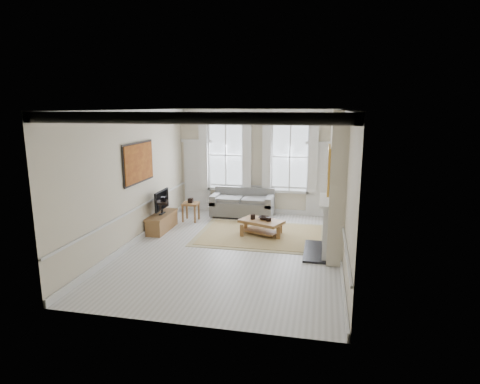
% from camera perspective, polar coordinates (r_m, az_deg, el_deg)
% --- Properties ---
extents(floor, '(7.20, 7.20, 0.00)m').
position_cam_1_polar(floor, '(10.04, -0.94, -8.12)').
color(floor, '#B7B5AD').
rests_on(floor, ground).
extents(ceiling, '(7.20, 7.20, 0.00)m').
position_cam_1_polar(ceiling, '(9.43, -1.01, 11.66)').
color(ceiling, white).
rests_on(ceiling, back_wall).
extents(back_wall, '(5.20, 0.00, 5.20)m').
position_cam_1_polar(back_wall, '(13.08, 2.52, 4.30)').
color(back_wall, beige).
rests_on(back_wall, floor).
extents(left_wall, '(0.00, 7.20, 7.20)m').
position_cam_1_polar(left_wall, '(10.47, -15.00, 1.94)').
color(left_wall, beige).
rests_on(left_wall, floor).
extents(right_wall, '(0.00, 7.20, 7.20)m').
position_cam_1_polar(right_wall, '(9.37, 14.72, 0.81)').
color(right_wall, beige).
rests_on(right_wall, floor).
extents(window_left, '(1.26, 0.20, 2.20)m').
position_cam_1_polar(window_left, '(13.22, -2.03, 5.26)').
color(window_left, '#B2BCC6').
rests_on(window_left, back_wall).
extents(window_right, '(1.26, 0.20, 2.20)m').
position_cam_1_polar(window_right, '(12.88, 7.12, 4.99)').
color(window_right, '#B2BCC6').
rests_on(window_right, back_wall).
extents(door_left, '(0.90, 0.08, 2.30)m').
position_cam_1_polar(door_left, '(13.60, -6.09, 2.20)').
color(door_left, silver).
rests_on(door_left, floor).
extents(door_right, '(0.90, 0.08, 2.30)m').
position_cam_1_polar(door_right, '(12.96, 11.45, 1.53)').
color(door_right, silver).
rests_on(door_right, floor).
extents(painting, '(0.05, 1.66, 1.06)m').
position_cam_1_polar(painting, '(10.66, -14.19, 4.07)').
color(painting, '#B0641E').
rests_on(painting, left_wall).
extents(chimney_breast, '(0.35, 1.70, 3.38)m').
position_cam_1_polar(chimney_breast, '(9.56, 13.62, 1.08)').
color(chimney_breast, beige).
rests_on(chimney_breast, floor).
extents(hearth, '(0.55, 1.50, 0.05)m').
position_cam_1_polar(hearth, '(10.00, 10.69, -8.27)').
color(hearth, black).
rests_on(hearth, floor).
extents(fireplace, '(0.21, 1.45, 1.33)m').
position_cam_1_polar(fireplace, '(9.78, 12.02, -4.43)').
color(fireplace, silver).
rests_on(fireplace, floor).
extents(mirror, '(0.06, 1.26, 1.06)m').
position_cam_1_polar(mirror, '(9.50, 12.43, 3.21)').
color(mirror, '#BA8733').
rests_on(mirror, chimney_breast).
extents(sofa, '(1.97, 0.96, 0.89)m').
position_cam_1_polar(sofa, '(12.92, 0.40, -1.80)').
color(sofa, '#5A5A58').
rests_on(sofa, floor).
extents(side_table, '(0.49, 0.49, 0.57)m').
position_cam_1_polar(side_table, '(12.42, -7.03, -2.02)').
color(side_table, brown).
rests_on(side_table, floor).
extents(rug, '(3.50, 2.60, 0.02)m').
position_cam_1_polar(rug, '(11.09, 3.06, -6.09)').
color(rug, tan).
rests_on(rug, floor).
extents(coffee_table, '(1.32, 1.06, 0.43)m').
position_cam_1_polar(coffee_table, '(10.99, 3.08, -4.42)').
color(coffee_table, brown).
rests_on(coffee_table, rug).
extents(ceramic_pot_a, '(0.14, 0.14, 0.14)m').
position_cam_1_polar(ceramic_pot_a, '(11.04, 1.84, -3.54)').
color(ceramic_pot_a, black).
rests_on(ceramic_pot_a, coffee_table).
extents(ceramic_pot_b, '(0.15, 0.15, 0.11)m').
position_cam_1_polar(ceramic_pot_b, '(10.88, 4.09, -3.87)').
color(ceramic_pot_b, black).
rests_on(ceramic_pot_b, coffee_table).
extents(bowl, '(0.39, 0.39, 0.07)m').
position_cam_1_polar(bowl, '(11.05, 3.42, -3.71)').
color(bowl, black).
rests_on(bowl, coffee_table).
extents(tv_stand, '(0.43, 1.35, 0.48)m').
position_cam_1_polar(tv_stand, '(11.67, -11.04, -4.21)').
color(tv_stand, brown).
rests_on(tv_stand, floor).
extents(tv, '(0.08, 0.90, 0.68)m').
position_cam_1_polar(tv, '(11.50, -11.06, -1.17)').
color(tv, black).
rests_on(tv, tv_stand).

